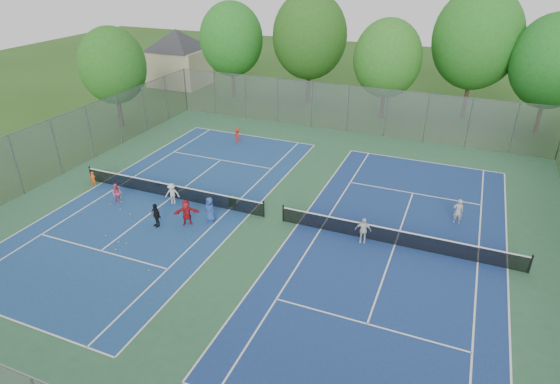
% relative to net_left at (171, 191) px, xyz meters
% --- Properties ---
extents(ground, '(120.00, 120.00, 0.00)m').
position_rel_net_left_xyz_m(ground, '(7.00, 0.00, -0.46)').
color(ground, '#274E18').
rests_on(ground, ground).
extents(court_pad, '(32.00, 32.00, 0.01)m').
position_rel_net_left_xyz_m(court_pad, '(7.00, 0.00, -0.45)').
color(court_pad, '#2B5B3A').
rests_on(court_pad, ground).
extents(court_left, '(10.97, 23.77, 0.01)m').
position_rel_net_left_xyz_m(court_left, '(0.00, 0.00, -0.44)').
color(court_left, navy).
rests_on(court_left, court_pad).
extents(court_right, '(10.97, 23.77, 0.01)m').
position_rel_net_left_xyz_m(court_right, '(14.00, 0.00, -0.44)').
color(court_right, navy).
rests_on(court_right, court_pad).
extents(net_left, '(12.87, 0.10, 0.91)m').
position_rel_net_left_xyz_m(net_left, '(0.00, 0.00, 0.00)').
color(net_left, black).
rests_on(net_left, ground).
extents(net_right, '(12.87, 0.10, 0.91)m').
position_rel_net_left_xyz_m(net_right, '(14.00, 0.00, 0.00)').
color(net_right, black).
rests_on(net_right, ground).
extents(fence_north, '(32.00, 0.10, 4.00)m').
position_rel_net_left_xyz_m(fence_north, '(7.00, 16.00, 1.54)').
color(fence_north, gray).
rests_on(fence_north, ground).
extents(fence_west, '(0.10, 32.00, 4.00)m').
position_rel_net_left_xyz_m(fence_west, '(-9.00, 0.00, 1.54)').
color(fence_west, gray).
rests_on(fence_west, ground).
extents(house, '(11.03, 11.03, 7.30)m').
position_rel_net_left_xyz_m(house, '(-15.00, 24.00, 3.76)').
color(house, '#B7A88C').
rests_on(house, ground).
extents(tree_nw, '(6.40, 6.40, 9.58)m').
position_rel_net_left_xyz_m(tree_nw, '(-7.00, 22.00, 5.44)').
color(tree_nw, '#443326').
rests_on(tree_nw, ground).
extents(tree_nl, '(7.20, 7.20, 10.69)m').
position_rel_net_left_xyz_m(tree_nl, '(1.00, 23.00, 6.09)').
color(tree_nl, '#443326').
rests_on(tree_nl, ground).
extents(tree_nc, '(6.00, 6.00, 8.85)m').
position_rel_net_left_xyz_m(tree_nc, '(9.00, 21.00, 4.94)').
color(tree_nc, '#443326').
rests_on(tree_nc, ground).
extents(tree_nr, '(7.60, 7.60, 11.42)m').
position_rel_net_left_xyz_m(tree_nr, '(16.00, 24.00, 6.59)').
color(tree_nr, '#443326').
rests_on(tree_nr, ground).
extents(tree_ne, '(6.60, 6.60, 9.77)m').
position_rel_net_left_xyz_m(tree_ne, '(22.00, 22.00, 5.51)').
color(tree_ne, '#443326').
rests_on(tree_ne, ground).
extents(tree_side_w, '(5.60, 5.60, 8.47)m').
position_rel_net_left_xyz_m(tree_side_w, '(-12.00, 10.00, 4.79)').
color(tree_side_w, '#443326').
rests_on(tree_side_w, ground).
extents(ball_crate, '(0.42, 0.42, 0.28)m').
position_rel_net_left_xyz_m(ball_crate, '(-1.78, 1.17, -0.32)').
color(ball_crate, '#164BA8').
rests_on(ball_crate, ground).
extents(ball_hopper, '(0.37, 0.37, 0.60)m').
position_rel_net_left_xyz_m(ball_hopper, '(4.05, 0.54, -0.16)').
color(ball_hopper, '#248628').
rests_on(ball_hopper, ground).
extents(student_a, '(0.40, 0.28, 1.03)m').
position_rel_net_left_xyz_m(student_a, '(-5.63, -0.60, 0.06)').
color(student_a, '#F15816').
rests_on(student_a, ground).
extents(student_b, '(0.75, 0.66, 1.29)m').
position_rel_net_left_xyz_m(student_b, '(-2.62, -1.85, 0.19)').
color(student_b, '#CD4F73').
rests_on(student_b, ground).
extents(student_c, '(1.00, 0.79, 1.35)m').
position_rel_net_left_xyz_m(student_c, '(0.54, -0.60, 0.22)').
color(student_c, beige).
rests_on(student_c, ground).
extents(student_d, '(0.91, 0.63, 1.43)m').
position_rel_net_left_xyz_m(student_d, '(1.22, -3.20, 0.26)').
color(student_d, black).
rests_on(student_d, ground).
extents(student_e, '(0.86, 0.73, 1.48)m').
position_rel_net_left_xyz_m(student_e, '(3.72, -1.52, 0.29)').
color(student_e, '#284993').
rests_on(student_e, ground).
extents(student_f, '(1.45, 1.14, 1.54)m').
position_rel_net_left_xyz_m(student_f, '(2.71, -2.38, 0.31)').
color(student_f, '#AE1821').
rests_on(student_f, ground).
extents(child_far_baseline, '(0.90, 0.73, 1.21)m').
position_rel_net_left_xyz_m(child_far_baseline, '(-0.45, 10.07, 0.15)').
color(child_far_baseline, red).
rests_on(child_far_baseline, ground).
extents(instructor, '(0.60, 0.43, 1.54)m').
position_rel_net_left_xyz_m(instructor, '(16.82, 3.60, 0.32)').
color(instructor, '#9D9C9F').
rests_on(instructor, ground).
extents(teen_court_b, '(0.90, 0.49, 1.46)m').
position_rel_net_left_xyz_m(teen_court_b, '(12.32, -0.37, 0.27)').
color(teen_court_b, silver).
rests_on(teen_court_b, ground).
extents(tennis_ball_0, '(0.07, 0.07, 0.07)m').
position_rel_net_left_xyz_m(tennis_ball_0, '(-0.99, -2.79, -0.42)').
color(tennis_ball_0, gold).
rests_on(tennis_ball_0, ground).
extents(tennis_ball_1, '(0.07, 0.07, 0.07)m').
position_rel_net_left_xyz_m(tennis_ball_1, '(4.14, -3.40, -0.42)').
color(tennis_ball_1, '#B9DB33').
rests_on(tennis_ball_1, ground).
extents(tennis_ball_2, '(0.07, 0.07, 0.07)m').
position_rel_net_left_xyz_m(tennis_ball_2, '(2.47, -1.89, -0.42)').
color(tennis_ball_2, gold).
rests_on(tennis_ball_2, ground).
extents(tennis_ball_3, '(0.07, 0.07, 0.07)m').
position_rel_net_left_xyz_m(tennis_ball_3, '(0.66, -6.05, -0.42)').
color(tennis_ball_3, '#C7EB36').
rests_on(tennis_ball_3, ground).
extents(tennis_ball_4, '(0.07, 0.07, 0.07)m').
position_rel_net_left_xyz_m(tennis_ball_4, '(-0.72, -5.19, -0.42)').
color(tennis_ball_4, '#BFD932').
rests_on(tennis_ball_4, ground).
extents(tennis_ball_5, '(0.07, 0.07, 0.07)m').
position_rel_net_left_xyz_m(tennis_ball_5, '(-2.48, -1.74, -0.42)').
color(tennis_ball_5, '#A4C22D').
rests_on(tennis_ball_5, ground).
extents(tennis_ball_6, '(0.07, 0.07, 0.07)m').
position_rel_net_left_xyz_m(tennis_ball_6, '(0.34, -5.40, -0.42)').
color(tennis_ball_6, '#BCD030').
rests_on(tennis_ball_6, ground).
extents(tennis_ball_7, '(0.07, 0.07, 0.07)m').
position_rel_net_left_xyz_m(tennis_ball_7, '(-2.89, -1.29, -0.42)').
color(tennis_ball_7, '#CCEA36').
rests_on(tennis_ball_7, ground).
extents(tennis_ball_8, '(0.07, 0.07, 0.07)m').
position_rel_net_left_xyz_m(tennis_ball_8, '(3.35, -6.86, -0.42)').
color(tennis_ball_8, '#B7D531').
rests_on(tennis_ball_8, ground).
extents(tennis_ball_9, '(0.07, 0.07, 0.07)m').
position_rel_net_left_xyz_m(tennis_ball_9, '(-1.91, -2.56, -0.42)').
color(tennis_ball_9, '#B5CB2F').
rests_on(tennis_ball_9, ground).
extents(tennis_ball_10, '(0.07, 0.07, 0.07)m').
position_rel_net_left_xyz_m(tennis_ball_10, '(0.81, -5.37, -0.42)').
color(tennis_ball_10, '#DBF338').
rests_on(tennis_ball_10, ground).
extents(tennis_ball_11, '(0.07, 0.07, 0.07)m').
position_rel_net_left_xyz_m(tennis_ball_11, '(-2.90, -2.24, -0.42)').
color(tennis_ball_11, '#CEF338').
rests_on(tennis_ball_11, ground).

